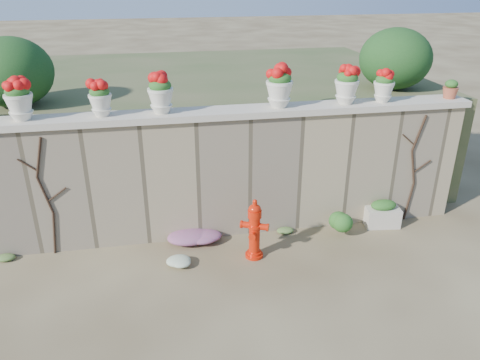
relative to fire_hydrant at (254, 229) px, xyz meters
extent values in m
plane|color=brown|center=(-0.34, -0.91, -0.49)|extent=(80.00, 80.00, 0.00)
cube|color=gray|center=(-0.34, 0.89, 0.51)|extent=(8.00, 0.40, 2.00)
cube|color=beige|center=(-0.34, 0.89, 1.56)|extent=(8.10, 0.52, 0.10)
cube|color=#384C23|center=(-0.34, 4.09, 0.51)|extent=(9.00, 6.00, 2.00)
ellipsoid|color=#143814|center=(-3.54, 2.09, 2.06)|extent=(1.30, 1.30, 1.10)
ellipsoid|color=#143814|center=(3.06, 2.09, 2.06)|extent=(1.30, 1.30, 1.10)
cylinder|color=black|center=(-3.00, 0.67, -0.14)|extent=(0.12, 0.04, 0.70)
cylinder|color=black|center=(-3.02, 0.67, 0.51)|extent=(0.17, 0.04, 0.61)
cylinder|color=black|center=(-3.01, 0.67, 1.11)|extent=(0.18, 0.04, 0.61)
cylinder|color=black|center=(-2.86, 0.67, 0.51)|extent=(0.30, 0.02, 0.22)
cylinder|color=black|center=(-3.19, 0.67, 1.01)|extent=(0.25, 0.02, 0.21)
cylinder|color=black|center=(2.90, 0.67, -0.14)|extent=(0.12, 0.04, 0.70)
cylinder|color=black|center=(2.88, 0.67, 0.51)|extent=(0.17, 0.04, 0.61)
cylinder|color=black|center=(2.89, 0.67, 1.11)|extent=(0.18, 0.04, 0.61)
cylinder|color=black|center=(3.04, 0.67, 0.51)|extent=(0.30, 0.02, 0.22)
cylinder|color=black|center=(2.71, 0.67, 1.01)|extent=(0.25, 0.02, 0.21)
cylinder|color=red|center=(0.00, 0.00, -0.46)|extent=(0.27, 0.27, 0.05)
cylinder|color=red|center=(0.00, 0.00, -0.10)|extent=(0.17, 0.17, 0.61)
cylinder|color=red|center=(0.00, 0.00, 0.05)|extent=(0.21, 0.21, 0.04)
cylinder|color=red|center=(0.00, 0.00, 0.26)|extent=(0.21, 0.21, 0.12)
ellipsoid|color=red|center=(0.00, 0.00, 0.35)|extent=(0.19, 0.19, 0.14)
cylinder|color=red|center=(0.00, 0.00, 0.43)|extent=(0.07, 0.07, 0.10)
cylinder|color=red|center=(-0.12, 0.06, 0.05)|extent=(0.17, 0.15, 0.10)
cylinder|color=red|center=(0.13, -0.06, 0.05)|extent=(0.17, 0.15, 0.10)
cylinder|color=red|center=(-0.04, -0.10, -0.05)|extent=(0.12, 0.13, 0.09)
cube|color=beige|center=(2.36, 0.54, -0.32)|extent=(0.61, 0.40, 0.33)
ellipsoid|color=#1E5119|center=(2.36, 0.54, -0.10)|extent=(0.47, 0.32, 0.17)
ellipsoid|color=#1E5119|center=(1.54, 0.32, -0.20)|extent=(0.62, 0.56, 0.59)
ellipsoid|color=#BC25A7|center=(-0.76, 0.57, -0.36)|extent=(0.96, 0.64, 0.26)
ellipsoid|color=white|center=(-1.16, -0.08, -0.40)|extent=(0.49, 0.39, 0.18)
ellipsoid|color=#1E5119|center=(-3.19, 0.89, 2.02)|extent=(0.33, 0.33, 0.20)
ellipsoid|color=red|center=(-3.19, 0.89, 2.11)|extent=(0.29, 0.29, 0.21)
ellipsoid|color=#1E5119|center=(-2.09, 0.89, 1.96)|extent=(0.28, 0.28, 0.17)
ellipsoid|color=red|center=(-2.09, 0.89, 2.04)|extent=(0.25, 0.25, 0.18)
ellipsoid|color=#1E5119|center=(-1.24, 0.89, 2.02)|extent=(0.33, 0.33, 0.20)
ellipsoid|color=red|center=(-1.24, 0.89, 2.10)|extent=(0.29, 0.29, 0.20)
ellipsoid|color=#1E5119|center=(0.55, 0.89, 2.05)|extent=(0.36, 0.36, 0.21)
ellipsoid|color=red|center=(0.55, 0.89, 2.14)|extent=(0.31, 0.31, 0.22)
ellipsoid|color=#1E5119|center=(1.64, 0.89, 2.02)|extent=(0.33, 0.33, 0.20)
ellipsoid|color=red|center=(1.64, 0.89, 2.10)|extent=(0.29, 0.29, 0.21)
ellipsoid|color=#1E5119|center=(2.27, 0.89, 1.96)|extent=(0.28, 0.28, 0.17)
ellipsoid|color=red|center=(2.27, 0.89, 2.03)|extent=(0.25, 0.25, 0.18)
ellipsoid|color=#1E5119|center=(3.46, 0.89, 1.84)|extent=(0.20, 0.20, 0.14)
camera|label=1|loc=(-1.33, -5.94, 3.56)|focal=35.00mm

